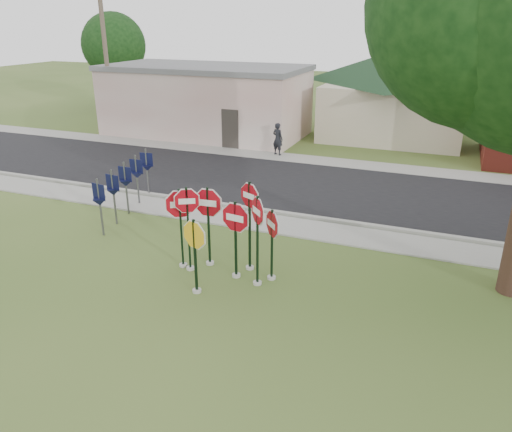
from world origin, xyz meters
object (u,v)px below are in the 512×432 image
at_px(utility_pole_near, 106,52).
at_px(stop_sign_center, 236,229).
at_px(pedestrian, 278,139).
at_px(stop_sign_left, 188,218).
at_px(stop_sign_yellow, 195,247).

bearing_deg(utility_pole_near, stop_sign_center, -43.66).
bearing_deg(pedestrian, utility_pole_near, 15.23).
height_order(stop_sign_left, pedestrian, stop_sign_left).
height_order(stop_sign_center, pedestrian, stop_sign_center).
xyz_separation_m(stop_sign_left, utility_pole_near, (-12.92, 13.79, 3.35)).
bearing_deg(pedestrian, stop_sign_left, 117.02).
distance_m(stop_sign_yellow, pedestrian, 14.51).
bearing_deg(pedestrian, stop_sign_center, 123.05).
relative_size(stop_sign_yellow, pedestrian, 1.30).
distance_m(stop_sign_left, pedestrian, 13.33).
distance_m(stop_sign_yellow, utility_pole_near, 20.55).
distance_m(stop_sign_yellow, stop_sign_left, 1.37).
distance_m(stop_sign_center, utility_pole_near, 20.13).
relative_size(stop_sign_center, stop_sign_left, 0.91).
height_order(stop_sign_center, stop_sign_left, stop_sign_left).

